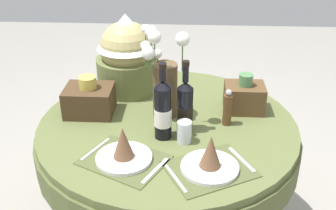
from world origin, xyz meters
TOP-DOWN VIEW (x-y plane):
  - dining_table at (0.00, 0.00)m, footprint 1.30×1.30m
  - place_setting_left at (-0.17, -0.33)m, footprint 0.42×0.39m
  - place_setting_right at (0.19, -0.37)m, footprint 0.42×0.39m
  - flower_vase at (-0.03, 0.07)m, footprint 0.24×0.20m
  - wine_bottle_left at (-0.01, -0.13)m, footprint 0.08×0.08m
  - wine_bottle_centre at (0.08, -0.06)m, footprint 0.08×0.08m
  - tumbler_near_right at (0.08, -0.17)m, footprint 0.07×0.07m
  - pepper_mill at (0.29, -0.00)m, footprint 0.04×0.04m
  - gift_tub_back_left at (-0.25, 0.37)m, footprint 0.35×0.35m
  - woven_basket_side_left at (-0.40, 0.08)m, footprint 0.24×0.19m
  - woven_basket_side_right at (0.38, 0.15)m, footprint 0.20×0.16m

SIDE VIEW (x-z plane):
  - dining_table at x=0.00m, z-range 0.24..0.97m
  - place_setting_left at x=-0.17m, z-range 0.70..0.86m
  - place_setting_right at x=0.19m, z-range 0.70..0.86m
  - tumbler_near_right at x=0.08m, z-range 0.73..0.84m
  - woven_basket_side_left at x=-0.40m, z-range 0.71..0.91m
  - woven_basket_side_right at x=0.38m, z-range 0.71..0.91m
  - pepper_mill at x=0.29m, z-range 0.73..0.91m
  - wine_bottle_centre at x=0.08m, z-range 0.69..1.04m
  - wine_bottle_left at x=-0.01m, z-range 0.69..1.06m
  - flower_vase at x=-0.03m, z-range 0.71..1.17m
  - gift_tub_back_left at x=-0.25m, z-range 0.74..1.18m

